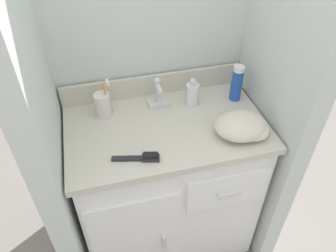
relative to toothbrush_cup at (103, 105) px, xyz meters
name	(u,v)px	position (x,y,z in m)	size (l,w,h in m)	color
ground_plane	(167,231)	(0.24, -0.14, -0.87)	(6.00, 6.00, 0.00)	slate
wall_back	(149,31)	(0.24, 0.16, 0.23)	(1.02, 0.08, 2.20)	silver
wall_left	(30,84)	(-0.23, -0.14, 0.23)	(0.08, 0.58, 2.20)	silver
wall_right	(283,50)	(0.71, -0.14, 0.23)	(0.08, 0.58, 2.20)	silver
vanity	(167,185)	(0.24, -0.14, -0.44)	(0.84, 0.52, 0.81)	white
backsplash	(154,85)	(0.24, 0.10, 0.00)	(0.84, 0.02, 0.10)	beige
sink_faucet	(158,97)	(0.24, 0.01, -0.01)	(0.09, 0.09, 0.14)	silver
toothbrush_cup	(103,105)	(0.00, 0.00, 0.00)	(0.07, 0.07, 0.18)	silver
soap_dispenser	(192,94)	(0.39, -0.02, 0.00)	(0.06, 0.06, 0.13)	white
shaving_cream_can	(237,83)	(0.60, -0.03, 0.03)	(0.05, 0.05, 0.17)	#234CB2
hairbrush	(143,158)	(0.11, -0.30, -0.05)	(0.18, 0.07, 0.03)	#232328
hand_towel	(244,127)	(0.53, -0.27, -0.02)	(0.22, 0.18, 0.08)	beige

